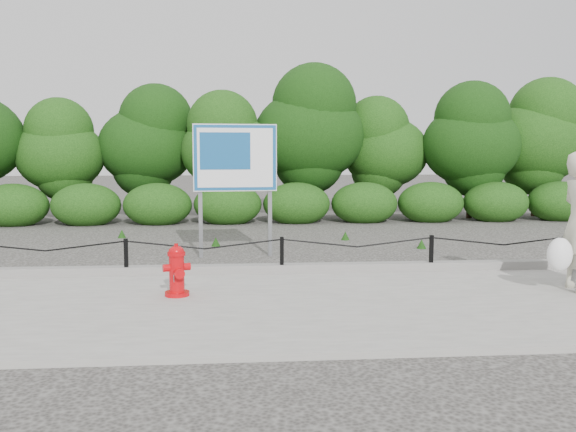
{
  "coord_description": "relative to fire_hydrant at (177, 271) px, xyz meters",
  "views": [
    {
      "loc": [
        -0.71,
        -9.8,
        2.05
      ],
      "look_at": [
        0.12,
        0.2,
        1.0
      ],
      "focal_mm": 38.0,
      "sensor_mm": 36.0,
      "label": 1
    }
  ],
  "objects": [
    {
      "name": "ground",
      "position": [
        1.56,
        1.45,
        -0.43
      ],
      "size": [
        90.0,
        90.0,
        0.0
      ],
      "primitive_type": "plane",
      "color": "#2D2B28",
      "rests_on": "ground"
    },
    {
      "name": "sidewalk",
      "position": [
        1.56,
        -0.55,
        -0.39
      ],
      "size": [
        14.0,
        4.0,
        0.08
      ],
      "primitive_type": "cube",
      "color": "gray",
      "rests_on": "ground"
    },
    {
      "name": "curb",
      "position": [
        1.56,
        1.5,
        -0.28
      ],
      "size": [
        14.0,
        0.22,
        0.14
      ],
      "primitive_type": "cube",
      "color": "slate",
      "rests_on": "sidewalk"
    },
    {
      "name": "chain_barrier",
      "position": [
        1.56,
        1.45,
        0.03
      ],
      "size": [
        10.06,
        0.06,
        0.6
      ],
      "color": "black",
      "rests_on": "sidewalk"
    },
    {
      "name": "treeline",
      "position": [
        1.95,
        10.39,
        2.06
      ],
      "size": [
        20.52,
        3.5,
        4.64
      ],
      "color": "black",
      "rests_on": "ground"
    },
    {
      "name": "fire_hydrant",
      "position": [
        0.0,
        0.0,
        0.0
      ],
      "size": [
        0.43,
        0.43,
        0.73
      ],
      "rotation": [
        0.0,
        0.0,
        0.3
      ],
      "color": "#C2070C",
      "rests_on": "sidewalk"
    },
    {
      "name": "advertising_sign",
      "position": [
        0.8,
        3.54,
        1.4
      ],
      "size": [
        1.62,
        0.24,
        2.59
      ],
      "rotation": [
        0.0,
        0.0,
        0.08
      ],
      "color": "slate",
      "rests_on": "ground"
    }
  ]
}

